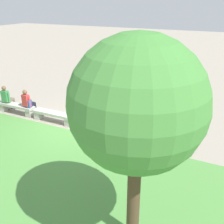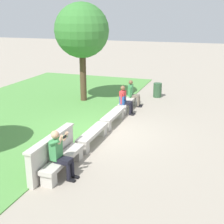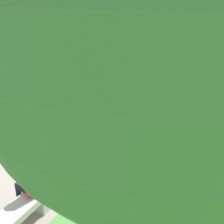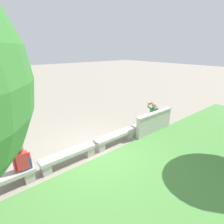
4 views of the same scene
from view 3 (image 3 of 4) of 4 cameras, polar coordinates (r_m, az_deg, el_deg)
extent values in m
plane|color=gray|center=(7.87, -2.00, -7.27)|extent=(80.00, 80.00, 0.00)
cube|color=#B7B2A8|center=(10.36, 6.28, 2.52)|extent=(1.97, 0.40, 0.12)
cube|color=#B7B2A8|center=(11.15, 7.67, 2.69)|extent=(0.28, 0.34, 0.33)
cube|color=#B7B2A8|center=(9.74, 4.58, -0.17)|extent=(0.28, 0.34, 0.33)
cube|color=#B7B2A8|center=(8.53, 1.32, -1.82)|extent=(1.97, 0.40, 0.12)
cube|color=#B7B2A8|center=(9.30, 3.40, -1.26)|extent=(0.28, 0.34, 0.33)
cube|color=#B7B2A8|center=(7.98, -1.15, -5.43)|extent=(0.28, 0.34, 0.33)
cube|color=#B7B2A8|center=(6.88, -6.23, -8.34)|extent=(1.97, 0.40, 0.12)
cube|color=#B7B2A8|center=(7.59, -2.93, -7.04)|extent=(0.28, 0.34, 0.33)
cube|color=#B7B2A8|center=(6.46, -10.03, -13.27)|extent=(0.28, 0.34, 0.33)
cube|color=#B7B2A8|center=(5.56, -18.48, -18.08)|extent=(1.97, 0.40, 0.12)
cube|color=#B7B2A8|center=(6.14, -12.90, -15.66)|extent=(0.28, 0.34, 0.33)
cube|color=#B7B2A8|center=(10.23, 8.08, 2.67)|extent=(2.30, 0.18, 0.95)
cube|color=beige|center=(10.07, 8.24, 5.38)|extent=(2.36, 0.24, 0.06)
cube|color=olive|center=(10.22, 7.60, 3.36)|extent=(0.44, 0.02, 0.22)
cube|color=black|center=(11.01, 4.83, 1.80)|extent=(0.12, 0.25, 0.06)
cylinder|color=black|center=(10.91, 5.20, 2.76)|extent=(0.11, 0.11, 0.42)
cube|color=black|center=(10.84, 4.37, 1.48)|extent=(0.12, 0.25, 0.06)
cylinder|color=black|center=(10.74, 4.74, 2.46)|extent=(0.11, 0.11, 0.42)
cube|color=black|center=(10.66, 5.94, 3.80)|extent=(0.33, 0.44, 0.12)
cube|color=#3D894C|center=(10.48, 7.14, 5.03)|extent=(0.36, 0.24, 0.56)
sphere|color=tan|center=(10.37, 7.25, 7.25)|extent=(0.22, 0.22, 0.22)
cylinder|color=#3D894C|center=(10.61, 7.14, 6.88)|extent=(0.11, 0.32, 0.21)
cylinder|color=tan|center=(10.58, 6.32, 7.33)|extent=(0.11, 0.19, 0.27)
cylinder|color=#3D894C|center=(10.27, 6.28, 6.40)|extent=(0.11, 0.32, 0.21)
cylinder|color=tan|center=(10.36, 5.74, 7.02)|extent=(0.09, 0.19, 0.27)
cube|color=black|center=(10.49, 5.74, 7.43)|extent=(0.15, 0.02, 0.08)
cube|color=black|center=(6.47, -15.57, -15.26)|extent=(0.12, 0.23, 0.06)
cylinder|color=black|center=(6.31, -15.38, -13.95)|extent=(0.10, 0.10, 0.42)
cube|color=black|center=(6.38, -16.77, -16.03)|extent=(0.12, 0.23, 0.06)
cylinder|color=black|center=(6.21, -16.60, -14.72)|extent=(0.10, 0.10, 0.42)
cube|color=black|center=(5.99, -15.05, -12.88)|extent=(0.32, 0.42, 0.12)
cube|color=#D83838|center=(5.71, -13.73, -11.51)|extent=(0.34, 0.23, 0.52)
sphere|color=brown|center=(5.51, -14.11, -8.13)|extent=(0.20, 0.20, 0.20)
cylinder|color=#D83838|center=(5.86, -12.45, -10.97)|extent=(0.08, 0.08, 0.48)
cylinder|color=#D83838|center=(5.64, -15.28, -12.77)|extent=(0.08, 0.08, 0.48)
cube|color=#234C8C|center=(5.85, -13.23, -12.21)|extent=(0.28, 0.20, 0.36)
cube|color=navy|center=(5.95, -14.02, -12.47)|extent=(0.20, 0.06, 0.16)
torus|color=black|center=(5.74, -13.41, -10.57)|extent=(0.10, 0.02, 0.10)
sphere|color=#387A33|center=(2.29, 8.03, 11.80)|extent=(2.62, 2.62, 2.62)
camera|label=1|loc=(12.70, 52.36, 18.68)|focal=42.00mm
camera|label=2|loc=(17.68, 2.58, 23.51)|focal=50.00mm
camera|label=4|loc=(3.30, 57.67, 10.38)|focal=28.00mm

